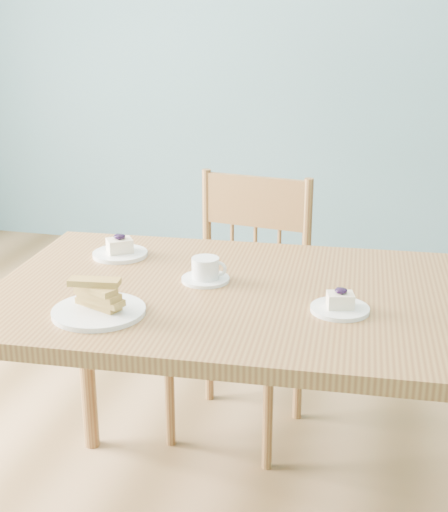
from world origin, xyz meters
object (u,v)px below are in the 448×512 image
object	(u,v)px
cheesecake_plate_near	(340,305)
coffee_cup	(206,271)
dining_table	(267,319)
cheesecake_plate_far	(120,250)
biscotti_plate	(98,303)
dining_chair	(241,308)

from	to	relation	value
cheesecake_plate_near	coffee_cup	size ratio (longest dim) A/B	1.10
dining_table	coffee_cup	bearing A→B (deg)	163.75
cheesecake_plate_far	dining_table	bearing A→B (deg)	-20.13
cheesecake_plate_far	biscotti_plate	distance (m)	0.42
dining_chair	cheesecake_plate_near	world-z (taller)	dining_chair
coffee_cup	biscotti_plate	world-z (taller)	biscotti_plate
biscotti_plate	dining_table	bearing A→B (deg)	33.06
dining_chair	cheesecake_plate_near	xyz separation A→B (m)	(0.38, -0.63, 0.31)
dining_chair	cheesecake_plate_far	size ratio (longest dim) A/B	5.70
dining_chair	coffee_cup	size ratio (longest dim) A/B	7.12
cheesecake_plate_near	cheesecake_plate_far	xyz separation A→B (m)	(-0.66, 0.25, 0.00)
dining_chair	biscotti_plate	world-z (taller)	dining_chair
dining_table	dining_chair	distance (m)	0.63
cheesecake_plate_far	biscotti_plate	bearing A→B (deg)	-74.54
dining_chair	coffee_cup	bearing A→B (deg)	-79.09
cheesecake_plate_far	cheesecake_plate_near	bearing A→B (deg)	-20.64
cheesecake_plate_far	coffee_cup	bearing A→B (deg)	-24.16
dining_chair	cheesecake_plate_near	distance (m)	0.80
cheesecake_plate_near	cheesecake_plate_far	size ratio (longest dim) A/B	0.88
dining_table	cheesecake_plate_near	xyz separation A→B (m)	(0.19, -0.08, 0.09)
dining_table	cheesecake_plate_near	distance (m)	0.22
biscotti_plate	cheesecake_plate_far	bearing A→B (deg)	105.46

